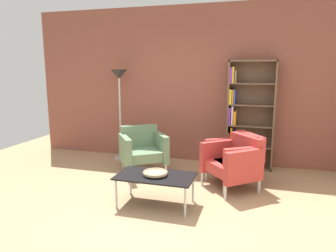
# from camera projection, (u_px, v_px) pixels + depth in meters

# --- Properties ---
(ground_plane) EXTENTS (8.32, 8.32, 0.00)m
(ground_plane) POSITION_uv_depth(u_px,v_px,m) (149.00, 215.00, 3.76)
(ground_plane) COLOR tan
(brick_back_panel) EXTENTS (6.40, 0.12, 2.90)m
(brick_back_panel) POSITION_uv_depth(u_px,v_px,m) (192.00, 85.00, 5.81)
(brick_back_panel) COLOR brown
(brick_back_panel) RESTS_ON ground_plane
(bookshelf_tall) EXTENTS (0.80, 0.30, 1.90)m
(bookshelf_tall) POSITION_uv_depth(u_px,v_px,m) (246.00, 116.00, 5.43)
(bookshelf_tall) COLOR brown
(bookshelf_tall) RESTS_ON ground_plane
(coffee_table_low) EXTENTS (1.00, 0.56, 0.40)m
(coffee_table_low) POSITION_uv_depth(u_px,v_px,m) (155.00, 178.00, 3.97)
(coffee_table_low) COLOR black
(coffee_table_low) RESTS_ON ground_plane
(decorative_bowl) EXTENTS (0.32, 0.32, 0.05)m
(decorative_bowl) POSITION_uv_depth(u_px,v_px,m) (155.00, 173.00, 3.96)
(decorative_bowl) COLOR tan
(decorative_bowl) RESTS_ON coffee_table_low
(armchair_spare_guest) EXTENTS (0.95, 0.93, 0.78)m
(armchair_spare_guest) POSITION_uv_depth(u_px,v_px,m) (142.00, 148.00, 5.24)
(armchair_spare_guest) COLOR slate
(armchair_spare_guest) RESTS_ON ground_plane
(armchair_corner_red) EXTENTS (0.94, 0.95, 0.78)m
(armchair_corner_red) POSITION_uv_depth(u_px,v_px,m) (234.00, 161.00, 4.53)
(armchair_corner_red) COLOR #B73833
(armchair_corner_red) RESTS_ON ground_plane
(armchair_near_window) EXTENTS (0.93, 0.94, 0.78)m
(armchair_near_window) POSITION_uv_depth(u_px,v_px,m) (236.00, 158.00, 4.68)
(armchair_near_window) COLOR #B73833
(armchair_near_window) RESTS_ON ground_plane
(floor_lamp_torchiere) EXTENTS (0.32, 0.32, 1.74)m
(floor_lamp_torchiere) POSITION_uv_depth(u_px,v_px,m) (119.00, 85.00, 5.85)
(floor_lamp_torchiere) COLOR silver
(floor_lamp_torchiere) RESTS_ON ground_plane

